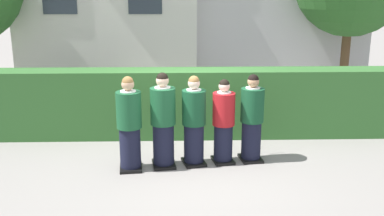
{
  "coord_description": "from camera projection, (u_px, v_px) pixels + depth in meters",
  "views": [
    {
      "loc": [
        -0.21,
        -7.45,
        3.08
      ],
      "look_at": [
        0.0,
        0.0,
        1.05
      ],
      "focal_mm": 41.28,
      "sensor_mm": 36.0,
      "label": 1
    }
  ],
  "objects": [
    {
      "name": "ground_plane",
      "position": [
        192.0,
        164.0,
        8.0
      ],
      "size": [
        60.0,
        60.0,
        0.0
      ],
      "primitive_type": "plane",
      "color": "gray"
    },
    {
      "name": "student_front_row_0",
      "position": [
        129.0,
        126.0,
        7.57
      ],
      "size": [
        0.43,
        0.51,
        1.66
      ],
      "color": "black",
      "rests_on": "ground"
    },
    {
      "name": "student_front_row_1",
      "position": [
        163.0,
        122.0,
        7.71
      ],
      "size": [
        0.46,
        0.54,
        1.7
      ],
      "color": "black",
      "rests_on": "ground"
    },
    {
      "name": "student_front_row_2",
      "position": [
        194.0,
        123.0,
        7.82
      ],
      "size": [
        0.47,
        0.55,
        1.62
      ],
      "color": "black",
      "rests_on": "ground"
    },
    {
      "name": "student_in_red_blazer",
      "position": [
        223.0,
        123.0,
        7.91
      ],
      "size": [
        0.43,
        0.52,
        1.54
      ],
      "color": "black",
      "rests_on": "ground"
    },
    {
      "name": "student_front_row_4",
      "position": [
        252.0,
        120.0,
        7.99
      ],
      "size": [
        0.44,
        0.54,
        1.61
      ],
      "color": "black",
      "rests_on": "ground"
    },
    {
      "name": "hedge",
      "position": [
        190.0,
        103.0,
        9.35
      ],
      "size": [
        8.51,
        0.7,
        1.44
      ],
      "color": "#33662D",
      "rests_on": "ground"
    }
  ]
}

